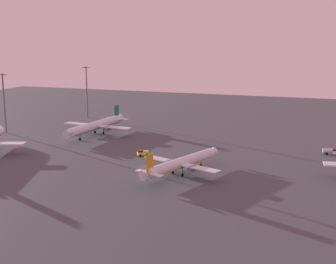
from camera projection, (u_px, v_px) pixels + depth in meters
name	position (u px, v px, depth m)	size (l,w,h in m)	color
ground_plane	(146.00, 167.00, 152.51)	(416.00, 416.00, 0.00)	#424449
airplane_mid_apron	(181.00, 163.00, 143.64)	(28.28, 35.89, 9.54)	silver
airplane_taxiway_distant	(96.00, 126.00, 202.77)	(34.03, 43.65, 11.19)	silver
fuel_truck	(332.00, 151.00, 168.10)	(6.56, 3.26, 2.35)	white
baggage_tractor	(143.00, 153.00, 166.40)	(4.48, 4.07, 2.25)	yellow
apron_light_east	(87.00, 89.00, 245.12)	(4.80, 0.90, 28.13)	slate
apron_light_central	(4.00, 99.00, 204.32)	(4.80, 0.90, 27.51)	slate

